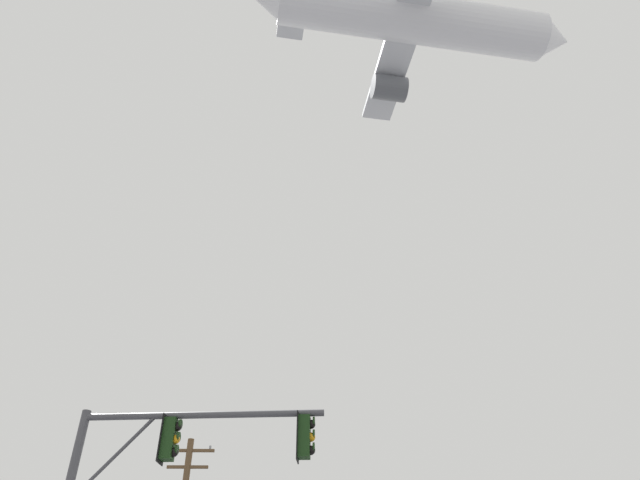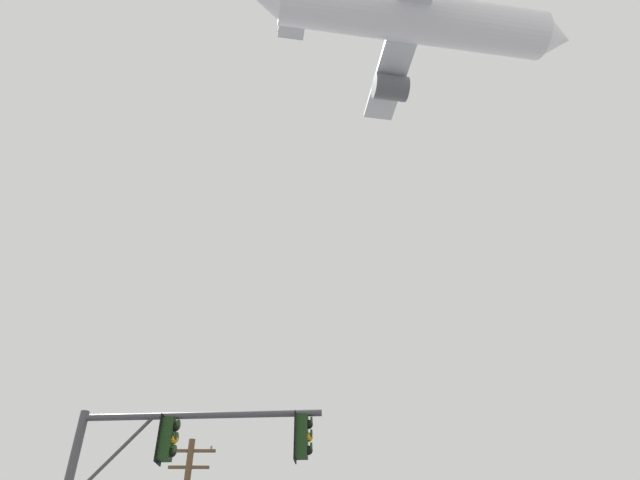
# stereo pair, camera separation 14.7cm
# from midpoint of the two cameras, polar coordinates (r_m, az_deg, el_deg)

# --- Properties ---
(signal_pole_near) EXTENTS (5.57, 0.68, 5.76)m
(signal_pole_near) POSITION_cam_midpoint_polar(r_m,az_deg,el_deg) (13.69, -15.96, -21.60)
(signal_pole_near) COLOR #4C4C51
(signal_pole_near) RESTS_ON ground
(airplane) EXTENTS (29.86, 23.07, 8.13)m
(airplane) POSITION_cam_midpoint_polar(r_m,az_deg,el_deg) (55.51, 9.27, 20.88)
(airplane) COLOR white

